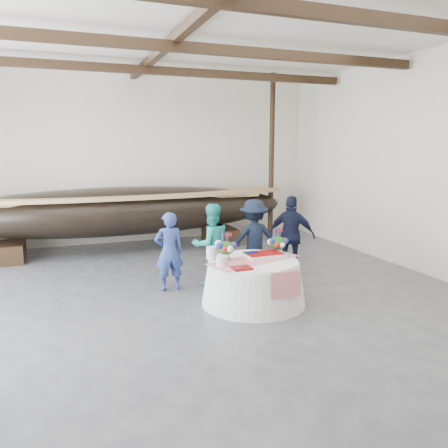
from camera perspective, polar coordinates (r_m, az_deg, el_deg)
name	(u,v)px	position (r m, az deg, el deg)	size (l,w,h in m)	color
floor	(206,320)	(6.82, -2.42, -12.45)	(10.00, 12.00, 0.01)	#3D3D42
wall_back	(135,159)	(12.14, -11.51, 8.30)	(10.00, 0.02, 4.50)	silver
ceiling	(203,4)	(6.56, -2.76, 26.81)	(10.00, 12.00, 0.01)	white
pavilion_structure	(187,54)	(7.20, -4.88, 21.21)	(9.80, 11.76, 4.50)	black
longboat_display	(121,211)	(10.99, -13.30, 1.68)	(8.66, 1.73, 1.62)	black
banquet_table	(253,282)	(7.40, 3.86, -7.52)	(1.74, 1.74, 0.75)	white
tabletop_items	(250,249)	(7.40, 3.47, -3.30)	(1.70, 1.04, 0.40)	red
guest_woman_blue	(169,251)	(8.01, -7.19, -3.57)	(0.53, 0.35, 1.45)	navy
guest_woman_teal	(211,244)	(8.25, -1.69, -2.69)	(0.76, 0.59, 1.56)	teal
guest_man_left	(254,239)	(8.65, 3.91, -2.00)	(1.03, 0.59, 1.59)	black
guest_man_right	(291,235)	(9.00, 8.79, -1.49)	(0.95, 0.40, 1.63)	black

